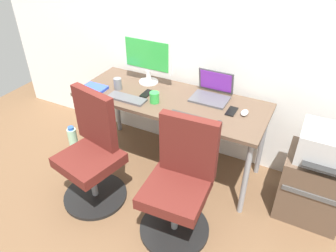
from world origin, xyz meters
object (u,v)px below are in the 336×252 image
object	(u,v)px
office_chair_left	(93,154)
open_laptop	(212,92)
water_bottle_on_floor	(73,140)
office_chair_right	(179,186)
coffee_mug	(154,97)
desktop_monitor	(148,57)
printer	(327,146)
side_cabinet	(313,186)

from	to	relation	value
office_chair_left	open_laptop	bearing A→B (deg)	48.67
office_chair_left	open_laptop	size ratio (longest dim) A/B	3.03
office_chair_left	water_bottle_on_floor	world-z (taller)	office_chair_left
office_chair_right	coffee_mug	world-z (taller)	office_chair_right
coffee_mug	water_bottle_on_floor	bearing A→B (deg)	-169.75
water_bottle_on_floor	desktop_monitor	xyz separation A→B (m)	(0.64, 0.46, 0.84)
open_laptop	printer	bearing A→B (deg)	-11.44
water_bottle_on_floor	desktop_monitor	bearing A→B (deg)	35.88
printer	office_chair_left	bearing A→B (deg)	-159.88
side_cabinet	office_chair_left	bearing A→B (deg)	-159.86
side_cabinet	water_bottle_on_floor	bearing A→B (deg)	-173.23
office_chair_left	coffee_mug	bearing A→B (deg)	58.62
water_bottle_on_floor	office_chair_left	bearing A→B (deg)	-31.40
water_bottle_on_floor	coffee_mug	xyz separation A→B (m)	(0.87, 0.16, 0.64)
side_cabinet	water_bottle_on_floor	world-z (taller)	side_cabinet
side_cabinet	coffee_mug	distance (m)	1.45
desktop_monitor	side_cabinet	bearing A→B (deg)	-7.09
desktop_monitor	open_laptop	distance (m)	0.66
printer	water_bottle_on_floor	bearing A→B (deg)	-173.26
side_cabinet	office_chair_right	bearing A→B (deg)	-145.29
office_chair_left	desktop_monitor	distance (m)	0.98
office_chair_right	printer	xyz separation A→B (m)	(0.88, 0.61, 0.25)
coffee_mug	printer	bearing A→B (deg)	4.46
side_cabinet	water_bottle_on_floor	distance (m)	2.24
office_chair_left	office_chair_right	size ratio (longest dim) A/B	1.00
coffee_mug	office_chair_left	bearing A→B (deg)	-121.38
office_chair_right	printer	size ratio (longest dim) A/B	2.35
office_chair_left	printer	bearing A→B (deg)	20.12
office_chair_left	desktop_monitor	world-z (taller)	desktop_monitor
printer	desktop_monitor	distance (m)	1.63
printer	coffee_mug	distance (m)	1.36
office_chair_left	open_laptop	xyz separation A→B (m)	(0.70, 0.80, 0.37)
side_cabinet	printer	world-z (taller)	printer
side_cabinet	open_laptop	bearing A→B (deg)	168.61
office_chair_right	printer	world-z (taller)	office_chair_right
coffee_mug	desktop_monitor	bearing A→B (deg)	127.50
water_bottle_on_floor	side_cabinet	bearing A→B (deg)	6.77
open_laptop	coffee_mug	world-z (taller)	open_laptop
printer	open_laptop	xyz separation A→B (m)	(-0.95, 0.19, 0.12)
office_chair_right	printer	distance (m)	1.09
water_bottle_on_floor	open_laptop	size ratio (longest dim) A/B	1.00
side_cabinet	open_laptop	distance (m)	1.10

